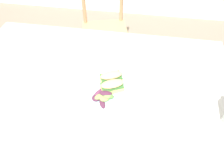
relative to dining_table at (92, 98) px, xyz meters
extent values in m
plane|color=#7A6B5B|center=(-0.12, 0.03, -0.63)|extent=(8.44, 8.44, 0.00)
cube|color=#BCB7AD|center=(0.00, 0.00, 0.09)|extent=(1.44, 0.98, 0.03)
cube|color=tan|center=(-0.65, 0.42, -0.28)|extent=(0.07, 0.07, 0.71)
cube|color=tan|center=(0.65, 0.42, -0.28)|extent=(0.07, 0.07, 0.71)
cylinder|color=tan|center=(-0.22, 0.72, -0.42)|extent=(0.03, 0.03, 0.43)
cylinder|color=tan|center=(0.10, 0.81, -0.42)|extent=(0.03, 0.03, 0.43)
cylinder|color=tan|center=(-0.32, 1.04, -0.42)|extent=(0.03, 0.03, 0.43)
cylinder|color=tan|center=(0.01, 1.14, -0.42)|extent=(0.03, 0.03, 0.43)
cube|color=tan|center=(-0.11, 0.93, -0.19)|extent=(0.50, 0.50, 0.02)
cylinder|color=tan|center=(-0.32, 1.05, 0.03)|extent=(0.03, 0.03, 0.42)
cube|color=silver|center=(0.11, -0.04, 0.11)|extent=(0.26, 0.26, 0.01)
cube|color=#DBB270|center=(0.11, -0.03, 0.13)|extent=(0.12, 0.09, 0.02)
cube|color=#3D7033|center=(0.11, -0.02, 0.14)|extent=(0.12, 0.10, 0.01)
ellipsoid|color=#DBB270|center=(0.11, -0.03, 0.16)|extent=(0.12, 0.10, 0.02)
cube|color=#DBB270|center=(0.10, 0.03, 0.13)|extent=(0.12, 0.09, 0.02)
cube|color=#3D7033|center=(0.10, 0.04, 0.14)|extent=(0.12, 0.10, 0.01)
ellipsoid|color=#DBB270|center=(0.10, 0.03, 0.16)|extent=(0.12, 0.10, 0.02)
ellipsoid|color=#84A84C|center=(0.08, -0.09, 0.13)|extent=(0.05, 0.04, 0.02)
ellipsoid|color=#84A84C|center=(0.09, -0.09, 0.13)|extent=(0.06, 0.06, 0.02)
ellipsoid|color=#3D7033|center=(0.09, -0.07, 0.13)|extent=(0.04, 0.06, 0.02)
ellipsoid|color=#518438|center=(0.11, -0.04, 0.13)|extent=(0.05, 0.06, 0.01)
ellipsoid|color=#6B9E47|center=(0.09, -0.07, 0.13)|extent=(0.04, 0.05, 0.02)
ellipsoid|color=#4C2338|center=(0.08, -0.12, 0.12)|extent=(0.05, 0.06, 0.01)
ellipsoid|color=#4C2338|center=(0.09, -0.08, 0.14)|extent=(0.06, 0.03, 0.02)
ellipsoid|color=#3D7033|center=(0.08, -0.03, 0.12)|extent=(0.05, 0.05, 0.01)
ellipsoid|color=#518438|center=(0.10, -0.08, 0.13)|extent=(0.07, 0.04, 0.01)
ellipsoid|color=#602D47|center=(0.06, -0.06, 0.13)|extent=(0.06, 0.07, 0.02)
ellipsoid|color=#84A84C|center=(0.07, -0.09, 0.13)|extent=(0.06, 0.05, 0.02)
ellipsoid|color=#6B9E47|center=(0.10, -0.07, 0.14)|extent=(0.06, 0.07, 0.01)
ellipsoid|color=#4C2338|center=(0.05, -0.09, 0.12)|extent=(0.04, 0.05, 0.02)
cube|color=silver|center=(-0.14, -0.04, 0.11)|extent=(0.11, 0.23, 0.00)
cube|color=silver|center=(-0.14, -0.06, 0.11)|extent=(0.01, 0.14, 0.00)
cube|color=silver|center=(-0.15, 0.03, 0.11)|extent=(0.03, 0.05, 0.00)
cube|color=#38383D|center=(-0.14, 0.04, 0.11)|extent=(0.00, 0.03, 0.00)
cube|color=#38383D|center=(-0.15, 0.04, 0.11)|extent=(0.00, 0.03, 0.00)
cube|color=#38383D|center=(-0.15, 0.04, 0.11)|extent=(0.00, 0.03, 0.00)
camera|label=1|loc=(0.23, -0.71, 0.89)|focal=34.36mm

